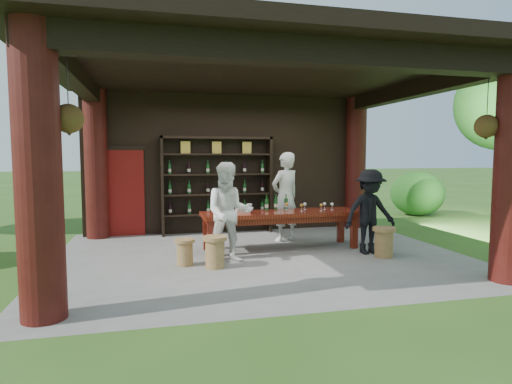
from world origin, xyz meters
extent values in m
plane|color=#2D5119|center=(0.00, 0.00, 0.00)|extent=(90.00, 90.00, 0.00)
cube|color=slate|center=(0.00, 0.00, -0.05)|extent=(7.40, 5.90, 0.10)
cube|color=black|center=(0.00, 2.75, 1.65)|extent=(7.00, 0.18, 3.30)
cube|color=maroon|center=(-2.60, 2.65, 1.00)|extent=(0.95, 0.06, 2.00)
cylinder|color=#380C0A|center=(-3.15, -2.40, 1.65)|extent=(0.50, 0.50, 3.30)
cylinder|color=#380C0A|center=(3.15, -2.40, 1.65)|extent=(0.50, 0.50, 3.30)
cylinder|color=#380C0A|center=(-3.15, 2.55, 1.65)|extent=(0.50, 0.50, 3.30)
cylinder|color=#380C0A|center=(3.15, 2.55, 1.65)|extent=(0.50, 0.50, 3.30)
cube|color=black|center=(0.00, -2.40, 3.15)|extent=(6.70, 0.35, 0.35)
cube|color=black|center=(-3.15, 0.00, 3.15)|extent=(0.30, 5.20, 0.30)
cube|color=black|center=(3.15, 0.00, 3.15)|extent=(0.30, 5.20, 0.30)
cube|color=black|center=(0.00, 0.00, 3.40)|extent=(7.50, 6.00, 0.20)
cylinder|color=black|center=(-2.85, -2.20, 2.62)|extent=(0.01, 0.01, 0.75)
cone|color=black|center=(-2.85, -2.20, 2.17)|extent=(0.32, 0.32, 0.18)
sphere|color=#1E5919|center=(-2.85, -2.20, 2.28)|extent=(0.34, 0.34, 0.34)
cylinder|color=black|center=(2.85, -2.20, 2.62)|extent=(0.01, 0.01, 0.75)
cone|color=black|center=(2.85, -2.20, 2.17)|extent=(0.32, 0.32, 0.18)
sphere|color=#1E5919|center=(2.85, -2.20, 2.28)|extent=(0.34, 0.34, 0.34)
cube|color=#4E130B|center=(0.52, 0.46, 0.71)|extent=(3.14, 0.87, 0.08)
cube|color=#4E130B|center=(0.52, 0.46, 0.61)|extent=(2.94, 0.72, 0.12)
cube|color=#4E130B|center=(-0.91, 0.13, 0.34)|extent=(0.12, 0.12, 0.67)
cube|color=#4E130B|center=(1.97, 0.19, 0.34)|extent=(0.12, 0.12, 0.67)
cube|color=#4E130B|center=(-0.93, 0.73, 0.34)|extent=(0.12, 0.12, 0.67)
cube|color=#4E130B|center=(1.95, 0.80, 0.34)|extent=(0.12, 0.12, 0.67)
cylinder|color=olive|center=(-0.95, -0.66, 0.23)|extent=(0.32, 0.32, 0.46)
cylinder|color=olive|center=(-0.95, -0.66, 0.50)|extent=(0.40, 0.40, 0.06)
cylinder|color=olive|center=(2.15, -0.63, 0.24)|extent=(0.33, 0.33, 0.48)
cylinder|color=olive|center=(2.15, -0.63, 0.52)|extent=(0.42, 0.42, 0.07)
cylinder|color=olive|center=(-1.42, -0.39, 0.20)|extent=(0.27, 0.27, 0.40)
cylinder|color=olive|center=(-1.42, -0.39, 0.42)|extent=(0.34, 0.34, 0.05)
imported|color=silver|center=(0.85, 1.23, 0.96)|extent=(0.83, 0.70, 1.92)
imported|color=white|center=(-0.65, -0.32, 0.87)|extent=(0.90, 0.73, 1.74)
imported|color=black|center=(2.03, -0.30, 0.80)|extent=(1.06, 0.65, 1.59)
cube|color=#BF6672|center=(-0.25, 0.43, 0.82)|extent=(0.26, 0.19, 0.14)
ellipsoid|color=#194C14|center=(5.97, 4.00, 0.58)|extent=(1.60, 1.60, 1.36)
cylinder|color=#3F2819|center=(8.49, 3.52, 1.60)|extent=(0.36, 0.36, 3.20)
sphere|color=#194C14|center=(8.49, 3.52, 3.40)|extent=(2.80, 2.80, 2.80)
camera|label=1|loc=(-1.91, -7.55, 1.86)|focal=30.00mm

